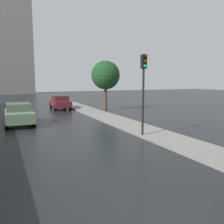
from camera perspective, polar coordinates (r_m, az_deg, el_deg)
car_green_mid_road at (r=18.13m, az=-21.43°, el=-0.39°), size 1.96×4.04×1.53m
car_maroon_far_ahead at (r=26.44m, az=-12.36°, el=2.35°), size 1.85×4.07×1.49m
traffic_light at (r=13.08m, az=7.60°, el=7.65°), size 0.26×0.39×4.40m
street_tree_near at (r=24.84m, az=-1.56°, el=8.79°), size 2.96×2.96×5.14m
distant_tower at (r=59.18m, az=-25.15°, el=16.16°), size 12.97×8.40×30.55m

